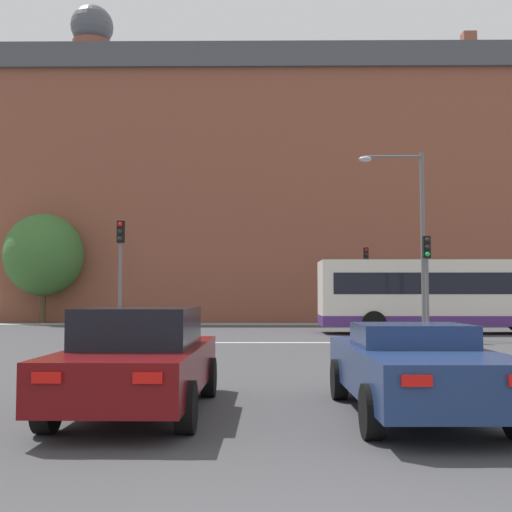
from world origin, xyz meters
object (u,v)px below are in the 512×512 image
object	(u,v)px
traffic_light_far_right	(366,273)
bus_crossing_lead	(449,294)
traffic_light_near_right	(427,270)
car_saloon_left	(140,359)
pedestrian_waiting	(441,305)
street_lamp_junction	(411,223)
traffic_light_near_left	(120,260)
car_roadster_right	(414,367)

from	to	relation	value
traffic_light_far_right	bus_crossing_lead	bearing A→B (deg)	-74.37
bus_crossing_lead	traffic_light_near_right	bearing A→B (deg)	-23.88
traffic_light_far_right	traffic_light_near_right	world-z (taller)	traffic_light_far_right
car_saloon_left	pedestrian_waiting	bearing A→B (deg)	67.40
car_saloon_left	street_lamp_junction	bearing A→B (deg)	64.92
bus_crossing_lead	traffic_light_near_left	bearing A→B (deg)	-69.56
traffic_light_near_right	traffic_light_near_left	xyz separation A→B (m)	(-11.03, 0.01, 0.35)
bus_crossing_lead	traffic_light_far_right	bearing A→B (deg)	-164.37
car_roadster_right	street_lamp_junction	bearing A→B (deg)	76.12
traffic_light_far_right	traffic_light_near_right	distance (m)	12.99
car_roadster_right	traffic_light_near_right	bearing A→B (deg)	74.02
car_roadster_right	bus_crossing_lead	xyz separation A→B (m)	(6.00, 18.97, 1.02)
traffic_light_far_right	traffic_light_near_left	world-z (taller)	traffic_light_near_left
car_roadster_right	pedestrian_waiting	xyz separation A→B (m)	(8.25, 28.26, 0.42)
traffic_light_near_left	pedestrian_waiting	world-z (taller)	traffic_light_near_left
traffic_light_far_right	street_lamp_junction	size ratio (longest dim) A/B	0.60
pedestrian_waiting	car_saloon_left	bearing A→B (deg)	-31.27
traffic_light_far_right	pedestrian_waiting	size ratio (longest dim) A/B	2.36
car_roadster_right	traffic_light_near_left	xyz separation A→B (m)	(-7.22, 14.05, 2.25)
car_saloon_left	pedestrian_waiting	xyz separation A→B (m)	(12.09, 28.04, 0.33)
bus_crossing_lead	traffic_light_near_right	distance (m)	5.47
bus_crossing_lead	street_lamp_junction	xyz separation A→B (m)	(-2.33, -3.23, 2.76)
bus_crossing_lead	traffic_light_near_right	size ratio (longest dim) A/B	2.95
car_saloon_left	car_roadster_right	xyz separation A→B (m)	(3.85, -0.22, -0.09)
pedestrian_waiting	traffic_light_near_right	bearing A→B (deg)	-25.26
bus_crossing_lead	traffic_light_near_left	size ratio (longest dim) A/B	2.57
traffic_light_far_right	traffic_light_near_left	xyz separation A→B (m)	(-10.97, -12.98, 0.01)
traffic_light_near_left	traffic_light_far_right	bearing A→B (deg)	49.80
traffic_light_near_left	car_roadster_right	bearing A→B (deg)	-62.79
bus_crossing_lead	traffic_light_near_right	xyz separation A→B (m)	(-2.19, -4.94, 0.87)
car_saloon_left	pedestrian_waiting	size ratio (longest dim) A/B	2.52
traffic_light_far_right	pedestrian_waiting	distance (m)	5.01
traffic_light_far_right	traffic_light_near_left	size ratio (longest dim) A/B	1.00
bus_crossing_lead	traffic_light_far_right	xyz separation A→B (m)	(-2.25, 8.05, 1.21)
pedestrian_waiting	bus_crossing_lead	bearing A→B (deg)	-21.55
car_saloon_left	traffic_light_near_right	bearing A→B (deg)	61.73
traffic_light_near_left	pedestrian_waiting	xyz separation A→B (m)	(15.47, 14.21, -1.83)
street_lamp_junction	pedestrian_waiting	world-z (taller)	street_lamp_junction
traffic_light_near_left	traffic_light_near_right	bearing A→B (deg)	-0.05
traffic_light_near_right	street_lamp_junction	bearing A→B (deg)	95.00
car_roadster_right	traffic_light_near_right	world-z (taller)	traffic_light_near_right
bus_crossing_lead	pedestrian_waiting	xyz separation A→B (m)	(2.25, 9.29, -0.60)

